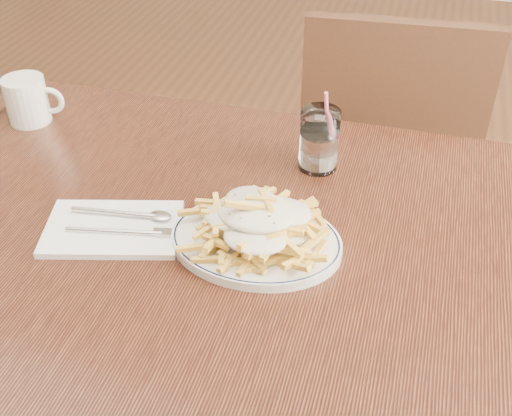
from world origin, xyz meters
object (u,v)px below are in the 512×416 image
(loaded_fries, at_px, (256,218))
(chair_far, at_px, (386,155))
(water_glass, at_px, (319,143))
(coffee_mug, at_px, (28,100))
(fries_plate, at_px, (256,241))
(table, at_px, (252,279))

(loaded_fries, bearing_deg, chair_far, 78.82)
(water_glass, xyz_separation_m, coffee_mug, (-0.57, 0.01, -0.00))
(loaded_fries, bearing_deg, fries_plate, 0.00)
(table, xyz_separation_m, fries_plate, (0.01, -0.01, 0.09))
(fries_plate, bearing_deg, loaded_fries, 180.00)
(fries_plate, xyz_separation_m, loaded_fries, (-0.00, 0.00, 0.04))
(fries_plate, distance_m, loaded_fries, 0.04)
(table, relative_size, chair_far, 1.35)
(chair_far, height_order, coffee_mug, chair_far)
(fries_plate, distance_m, water_glass, 0.24)
(loaded_fries, height_order, water_glass, water_glass)
(chair_far, distance_m, water_glass, 0.56)
(chair_far, relative_size, water_glass, 5.99)
(chair_far, xyz_separation_m, coffee_mug, (-0.66, -0.46, 0.29))
(chair_far, bearing_deg, table, -101.98)
(coffee_mug, bearing_deg, fries_plate, -24.93)
(loaded_fries, bearing_deg, water_glass, 79.04)
(fries_plate, bearing_deg, water_glass, 79.04)
(chair_far, height_order, fries_plate, chair_far)
(chair_far, bearing_deg, coffee_mug, -145.11)
(table, bearing_deg, fries_plate, -47.39)
(fries_plate, xyz_separation_m, water_glass, (0.05, 0.23, 0.04))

